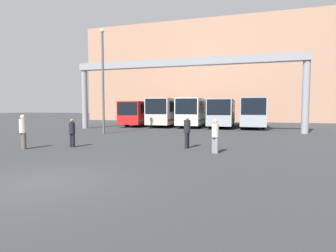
# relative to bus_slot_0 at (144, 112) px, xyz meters

# --- Properties ---
(ground_plane) EXTENTS (200.00, 200.00, 0.00)m
(ground_plane) POSITION_rel_bus_slot_0_xyz_m (6.62, -25.48, -1.71)
(ground_plane) COLOR #2D3033
(building_backdrop) EXTENTS (43.72, 12.00, 16.64)m
(building_backdrop) POSITION_rel_bus_slot_0_xyz_m (6.62, 17.11, 6.61)
(building_backdrop) COLOR tan
(building_backdrop) RESTS_ON ground
(overhead_gantry) EXTENTS (22.18, 0.80, 6.90)m
(overhead_gantry) POSITION_rel_bus_slot_0_xyz_m (6.62, -6.91, 3.93)
(overhead_gantry) COLOR gray
(overhead_gantry) RESTS_ON ground
(bus_slot_0) EXTENTS (2.63, 10.37, 2.96)m
(bus_slot_0) POSITION_rel_bus_slot_0_xyz_m (0.00, 0.00, 0.00)
(bus_slot_0) COLOR red
(bus_slot_0) RESTS_ON ground
(bus_slot_1) EXTENTS (2.63, 11.89, 3.30)m
(bus_slot_1) POSITION_rel_bus_slot_0_xyz_m (3.31, 0.76, 0.19)
(bus_slot_1) COLOR beige
(bus_slot_1) RESTS_ON ground
(bus_slot_2) EXTENTS (2.54, 11.11, 3.29)m
(bus_slot_2) POSITION_rel_bus_slot_0_xyz_m (6.62, 0.37, 0.18)
(bus_slot_2) COLOR silver
(bus_slot_2) RESTS_ON ground
(bus_slot_3) EXTENTS (2.58, 10.67, 3.16)m
(bus_slot_3) POSITION_rel_bus_slot_0_xyz_m (9.93, 0.15, 0.12)
(bus_slot_3) COLOR #999EA5
(bus_slot_3) RESTS_ON ground
(bus_slot_4) EXTENTS (2.54, 10.83, 3.27)m
(bus_slot_4) POSITION_rel_bus_slot_0_xyz_m (13.25, 0.23, 0.17)
(bus_slot_4) COLOR #999EA5
(bus_slot_4) RESTS_ON ground
(pedestrian_near_right) EXTENTS (0.33, 0.33, 1.59)m
(pedestrian_near_right) POSITION_rel_bus_slot_0_xyz_m (3.13, -19.17, -0.87)
(pedestrian_near_right) COLOR black
(pedestrian_near_right) RESTS_ON ground
(pedestrian_mid_left) EXTENTS (0.37, 0.37, 1.77)m
(pedestrian_mid_left) POSITION_rel_bus_slot_0_xyz_m (9.39, -17.76, -0.77)
(pedestrian_mid_left) COLOR black
(pedestrian_mid_left) RESTS_ON ground
(pedestrian_far_center) EXTENTS (0.38, 0.38, 1.83)m
(pedestrian_far_center) POSITION_rel_bus_slot_0_xyz_m (1.05, -20.48, -0.74)
(pedestrian_far_center) COLOR brown
(pedestrian_far_center) RESTS_ON ground
(pedestrian_mid_right) EXTENTS (0.34, 0.34, 1.65)m
(pedestrian_mid_right) POSITION_rel_bus_slot_0_xyz_m (11.03, -18.97, -0.84)
(pedestrian_mid_right) COLOR gray
(pedestrian_mid_right) RESTS_ON ground
(lamp_post) EXTENTS (0.36, 0.36, 8.79)m
(lamp_post) POSITION_rel_bus_slot_0_xyz_m (0.86, -11.78, 3.05)
(lamp_post) COLOR #595B60
(lamp_post) RESTS_ON ground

